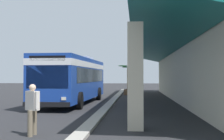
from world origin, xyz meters
name	(u,v)px	position (x,y,z in m)	size (l,w,h in m)	color
ground	(186,103)	(0.00, 8.00, 0.00)	(120.00, 120.00, 0.00)	#262628
curb_strip	(114,100)	(-1.95, 2.77, 0.06)	(36.28, 0.50, 0.12)	#9E998E
transit_bus	(74,77)	(0.59, 0.16, 1.85)	(11.30, 3.11, 3.34)	#193D9E
pedestrian	(32,107)	(11.93, 1.22, 0.91)	(0.50, 0.51, 1.64)	#726651
potted_palm	(128,87)	(-9.33, 3.67, 0.85)	(2.02, 1.81, 3.05)	brown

